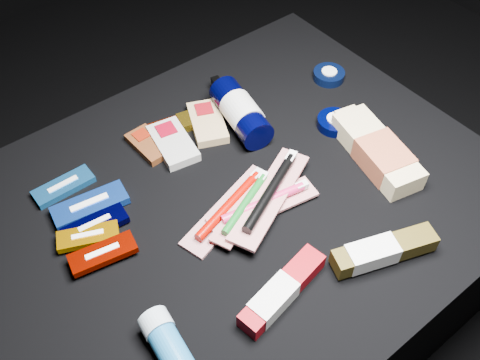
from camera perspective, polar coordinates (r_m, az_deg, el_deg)
ground at (r=1.34m, az=-0.25°, el=-12.26°), size 3.00×3.00×0.00m
cloth_table at (r=1.17m, az=-0.28°, el=-7.64°), size 0.98×0.78×0.40m
luna_bar_0 at (r=1.06m, az=-18.30°, el=-0.65°), size 0.11×0.04×0.02m
luna_bar_1 at (r=1.01m, az=-15.70°, el=-2.61°), size 0.14×0.07×0.02m
luna_bar_2 at (r=0.98m, az=-15.19°, el=-4.67°), size 0.12×0.05×0.02m
luna_bar_3 at (r=0.97m, az=-15.88°, el=-5.81°), size 0.11×0.08×0.01m
luna_bar_4 at (r=0.94m, az=-14.41°, el=-7.60°), size 0.12×0.06×0.01m
clif_bar_0 at (r=1.10m, az=-9.82°, el=3.86°), size 0.06×0.10×0.02m
clif_bar_1 at (r=1.09m, az=-7.27°, el=4.10°), size 0.09×0.13×0.02m
clif_bar_2 at (r=1.13m, az=-3.54°, el=6.30°), size 0.11×0.14×0.02m
power_bar at (r=1.13m, az=-5.78°, el=6.19°), size 0.15×0.07×0.02m
lotion_bottle at (r=1.11m, az=0.08°, el=7.24°), size 0.10×0.22×0.07m
cream_tin_upper at (r=1.26m, az=9.46°, el=10.99°), size 0.07×0.07×0.02m
cream_tin_lower at (r=1.14m, az=10.07°, el=6.08°), size 0.07×0.07×0.02m
bodywash_bottle at (r=1.08m, az=14.46°, el=2.93°), size 0.12×0.23×0.05m
deodorant_stick at (r=0.83m, az=-7.63°, el=-17.14°), size 0.06×0.12×0.05m
toothbrush_pack_0 at (r=0.98m, az=-1.05°, el=-2.81°), size 0.23×0.11×0.03m
toothbrush_pack_1 at (r=0.97m, az=2.65°, el=-2.59°), size 0.22×0.08×0.02m
toothbrush_pack_2 at (r=0.96m, az=0.61°, el=-2.65°), size 0.19×0.11×0.02m
toothbrush_pack_3 at (r=0.97m, az=3.30°, el=-1.40°), size 0.24×0.15×0.03m
toothpaste_carton_red at (r=0.87m, az=4.22°, el=-11.98°), size 0.18×0.07×0.03m
toothpaste_carton_green at (r=0.93m, az=14.68°, el=-7.40°), size 0.19×0.10×0.04m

